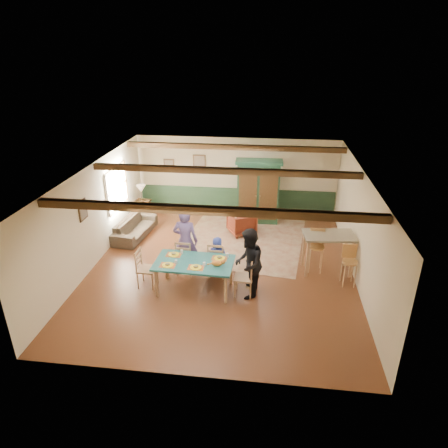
# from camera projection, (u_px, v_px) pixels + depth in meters

# --- Properties ---
(floor) EXTENTS (8.00, 8.00, 0.00)m
(floor) POSITION_uv_depth(u_px,v_px,m) (222.00, 267.00, 10.96)
(floor) COLOR #512816
(floor) RESTS_ON ground
(wall_back) EXTENTS (7.00, 0.02, 2.70)m
(wall_back) POSITION_uv_depth(u_px,v_px,m) (236.00, 176.00, 14.02)
(wall_back) COLOR beige
(wall_back) RESTS_ON floor
(wall_left) EXTENTS (0.02, 8.00, 2.70)m
(wall_left) POSITION_uv_depth(u_px,v_px,m) (94.00, 215.00, 10.79)
(wall_left) COLOR beige
(wall_left) RESTS_ON floor
(wall_right) EXTENTS (0.02, 8.00, 2.70)m
(wall_right) POSITION_uv_depth(u_px,v_px,m) (360.00, 229.00, 10.01)
(wall_right) COLOR beige
(wall_right) RESTS_ON floor
(ceiling) EXTENTS (7.00, 8.00, 0.02)m
(ceiling) POSITION_uv_depth(u_px,v_px,m) (222.00, 172.00, 9.85)
(ceiling) COLOR white
(ceiling) RESTS_ON wall_back
(wainscot_back) EXTENTS (6.95, 0.03, 0.90)m
(wainscot_back) POSITION_uv_depth(u_px,v_px,m) (236.00, 200.00, 14.37)
(wainscot_back) COLOR #1E3822
(wainscot_back) RESTS_ON floor
(ceiling_beam_front) EXTENTS (6.95, 0.16, 0.16)m
(ceiling_beam_front) POSITION_uv_depth(u_px,v_px,m) (207.00, 210.00, 7.80)
(ceiling_beam_front) COLOR #311F0D
(ceiling_beam_front) RESTS_ON ceiling
(ceiling_beam_mid) EXTENTS (6.95, 0.16, 0.16)m
(ceiling_beam_mid) POSITION_uv_depth(u_px,v_px,m) (224.00, 171.00, 10.25)
(ceiling_beam_mid) COLOR #311F0D
(ceiling_beam_mid) RESTS_ON ceiling
(ceiling_beam_back) EXTENTS (6.95, 0.16, 0.16)m
(ceiling_beam_back) POSITION_uv_depth(u_px,v_px,m) (234.00, 147.00, 12.60)
(ceiling_beam_back) COLOR #311F0D
(ceiling_beam_back) RESTS_ON ceiling
(window_left) EXTENTS (0.06, 1.60, 1.30)m
(window_left) POSITION_uv_depth(u_px,v_px,m) (117.00, 188.00, 12.25)
(window_left) COLOR white
(window_left) RESTS_ON wall_left
(picture_left_wall) EXTENTS (0.04, 0.42, 0.52)m
(picture_left_wall) POSITION_uv_depth(u_px,v_px,m) (83.00, 210.00, 10.08)
(picture_left_wall) COLOR gray
(picture_left_wall) RESTS_ON wall_left
(picture_back_a) EXTENTS (0.45, 0.04, 0.55)m
(picture_back_a) POSITION_uv_depth(u_px,v_px,m) (199.00, 163.00, 13.96)
(picture_back_a) COLOR gray
(picture_back_a) RESTS_ON wall_back
(picture_back_b) EXTENTS (0.38, 0.04, 0.48)m
(picture_back_b) POSITION_uv_depth(u_px,v_px,m) (169.00, 166.00, 14.14)
(picture_back_b) COLOR gray
(picture_back_b) RESTS_ON wall_back
(dining_table) EXTENTS (1.93, 1.12, 0.79)m
(dining_table) POSITION_uv_depth(u_px,v_px,m) (195.00, 276.00, 9.77)
(dining_table) COLOR #1D5E5D
(dining_table) RESTS_ON floor
(dining_chair_far_left) EXTENTS (0.46, 0.48, 1.00)m
(dining_chair_far_left) POSITION_uv_depth(u_px,v_px,m) (185.00, 256.00, 10.47)
(dining_chair_far_left) COLOR #AB7E55
(dining_chair_far_left) RESTS_ON floor
(dining_chair_far_right) EXTENTS (0.46, 0.48, 1.00)m
(dining_chair_far_right) POSITION_uv_depth(u_px,v_px,m) (217.00, 259.00, 10.34)
(dining_chair_far_right) COLOR #AB7E55
(dining_chair_far_right) RESTS_ON floor
(dining_chair_end_left) EXTENTS (0.48, 0.46, 1.00)m
(dining_chair_end_left) POSITION_uv_depth(u_px,v_px,m) (147.00, 268.00, 9.90)
(dining_chair_end_left) COLOR #AB7E55
(dining_chair_end_left) RESTS_ON floor
(dining_chair_end_right) EXTENTS (0.48, 0.46, 1.00)m
(dining_chair_end_right) POSITION_uv_depth(u_px,v_px,m) (244.00, 277.00, 9.55)
(dining_chair_end_right) COLOR #AB7E55
(dining_chair_end_right) RESTS_ON floor
(person_man) EXTENTS (0.68, 0.46, 1.81)m
(person_man) POSITION_uv_depth(u_px,v_px,m) (185.00, 241.00, 10.37)
(person_man) COLOR #644E86
(person_man) RESTS_ON floor
(person_woman) EXTENTS (0.69, 0.87, 1.73)m
(person_woman) POSITION_uv_depth(u_px,v_px,m) (248.00, 264.00, 9.38)
(person_woman) COLOR black
(person_woman) RESTS_ON floor
(person_child) EXTENTS (0.53, 0.36, 1.06)m
(person_child) POSITION_uv_depth(u_px,v_px,m) (217.00, 256.00, 10.41)
(person_child) COLOR navy
(person_child) RESTS_ON floor
(cat) EXTENTS (0.38, 0.16, 0.19)m
(cat) POSITION_uv_depth(u_px,v_px,m) (217.00, 263.00, 9.39)
(cat) COLOR orange
(cat) RESTS_ON dining_table
(place_setting_near_left) EXTENTS (0.43, 0.33, 0.11)m
(place_setting_near_left) POSITION_uv_depth(u_px,v_px,m) (168.00, 264.00, 9.43)
(place_setting_near_left) COLOR yellow
(place_setting_near_left) RESTS_ON dining_table
(place_setting_near_center) EXTENTS (0.43, 0.33, 0.11)m
(place_setting_near_center) POSITION_uv_depth(u_px,v_px,m) (196.00, 266.00, 9.33)
(place_setting_near_center) COLOR yellow
(place_setting_near_center) RESTS_ON dining_table
(place_setting_far_left) EXTENTS (0.43, 0.33, 0.11)m
(place_setting_far_left) POSITION_uv_depth(u_px,v_px,m) (174.00, 253.00, 9.90)
(place_setting_far_left) COLOR yellow
(place_setting_far_left) RESTS_ON dining_table
(place_setting_far_right) EXTENTS (0.43, 0.33, 0.11)m
(place_setting_far_right) POSITION_uv_depth(u_px,v_px,m) (219.00, 257.00, 9.74)
(place_setting_far_right) COLOR yellow
(place_setting_far_right) RESTS_ON dining_table
(area_rug) EXTENTS (4.06, 4.64, 0.01)m
(area_rug) POSITION_uv_depth(u_px,v_px,m) (244.00, 237.00, 12.61)
(area_rug) COLOR tan
(area_rug) RESTS_ON floor
(armoire) EXTENTS (1.54, 0.65, 2.16)m
(armoire) POSITION_uv_depth(u_px,v_px,m) (258.00, 192.00, 13.33)
(armoire) COLOR #143322
(armoire) RESTS_ON floor
(armchair) EXTENTS (1.05, 1.05, 0.72)m
(armchair) POSITION_uv_depth(u_px,v_px,m) (242.00, 223.00, 12.76)
(armchair) COLOR #4A170E
(armchair) RESTS_ON floor
(sofa) EXTENTS (0.98, 2.01, 0.57)m
(sofa) POSITION_uv_depth(u_px,v_px,m) (135.00, 228.00, 12.62)
(sofa) COLOR #3A3024
(sofa) RESTS_ON floor
(end_table) EXTENTS (0.57, 0.57, 0.63)m
(end_table) POSITION_uv_depth(u_px,v_px,m) (143.00, 209.00, 13.94)
(end_table) COLOR #311F0D
(end_table) RESTS_ON floor
(table_lamp) EXTENTS (0.33, 0.33, 0.57)m
(table_lamp) POSITION_uv_depth(u_px,v_px,m) (141.00, 193.00, 13.69)
(table_lamp) COLOR beige
(table_lamp) RESTS_ON end_table
(counter_table) EXTENTS (1.38, 0.89, 1.09)m
(counter_table) POSITION_uv_depth(u_px,v_px,m) (327.00, 253.00, 10.53)
(counter_table) COLOR tan
(counter_table) RESTS_ON floor
(bar_stool_left) EXTENTS (0.43, 0.47, 1.16)m
(bar_stool_left) POSITION_uv_depth(u_px,v_px,m) (316.00, 251.00, 10.55)
(bar_stool_left) COLOR tan
(bar_stool_left) RESTS_ON floor
(bar_stool_right) EXTENTS (0.40, 0.44, 1.06)m
(bar_stool_right) POSITION_uv_depth(u_px,v_px,m) (349.00, 266.00, 9.93)
(bar_stool_right) COLOR tan
(bar_stool_right) RESTS_ON floor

